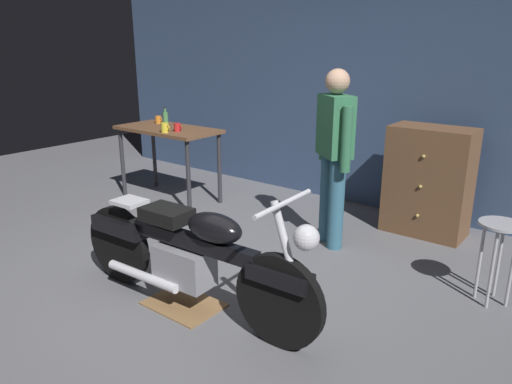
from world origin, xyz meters
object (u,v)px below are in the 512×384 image
(motorcycle, at_px, (190,254))
(shop_stool, at_px, (499,241))
(wooden_dresser, at_px, (428,181))
(mug_red_diner, at_px, (177,127))
(mug_yellow_tall, at_px, (165,128))
(person_standing, at_px, (334,151))
(mug_orange_travel, at_px, (158,120))
(bottle, at_px, (165,119))

(motorcycle, distance_m, shop_stool, 2.26)
(wooden_dresser, distance_m, mug_red_diner, 2.81)
(motorcycle, xyz_separation_m, mug_yellow_tall, (-1.87, 1.48, 0.51))
(motorcycle, height_order, person_standing, person_standing)
(person_standing, bearing_deg, mug_orange_travel, 33.27)
(wooden_dresser, height_order, mug_red_diner, wooden_dresser)
(mug_red_diner, height_order, bottle, bottle)
(wooden_dresser, xyz_separation_m, mug_orange_travel, (-3.23, -0.69, 0.40))
(motorcycle, bearing_deg, wooden_dresser, 69.77)
(mug_yellow_tall, bearing_deg, shop_stool, -0.07)
(shop_stool, relative_size, mug_yellow_tall, 5.17)
(shop_stool, distance_m, mug_yellow_tall, 3.61)
(motorcycle, xyz_separation_m, bottle, (-2.13, 1.73, 0.55))
(mug_orange_travel, bearing_deg, motorcycle, -37.60)
(mug_red_diner, bearing_deg, mug_orange_travel, 157.88)
(motorcycle, distance_m, person_standing, 1.77)
(mug_red_diner, distance_m, bottle, 0.36)
(mug_red_diner, xyz_separation_m, bottle, (-0.33, 0.12, 0.05))
(shop_stool, xyz_separation_m, bottle, (-3.85, 0.26, 0.50))
(mug_yellow_tall, bearing_deg, bottle, 136.64)
(mug_red_diner, bearing_deg, shop_stool, -2.24)
(motorcycle, relative_size, mug_red_diner, 19.66)
(person_standing, distance_m, mug_red_diner, 2.00)
(person_standing, xyz_separation_m, wooden_dresser, (0.62, 0.85, -0.38))
(shop_stool, relative_size, bottle, 2.66)
(motorcycle, height_order, mug_red_diner, same)
(shop_stool, height_order, bottle, bottle)
(motorcycle, bearing_deg, mug_orange_travel, 139.97)
(motorcycle, xyz_separation_m, shop_stool, (1.71, 1.47, 0.05))
(person_standing, xyz_separation_m, mug_orange_travel, (-2.61, 0.16, 0.02))
(mug_red_diner, bearing_deg, bottle, 160.06)
(bottle, bearing_deg, mug_orange_travel, 155.35)
(motorcycle, distance_m, mug_yellow_tall, 2.43)
(wooden_dresser, distance_m, mug_orange_travel, 3.33)
(shop_stool, xyz_separation_m, mug_orange_travel, (-4.13, 0.39, 0.45))
(mug_orange_travel, bearing_deg, shop_stool, -5.34)
(mug_yellow_tall, xyz_separation_m, mug_orange_travel, (-0.55, 0.38, -0.01))
(mug_yellow_tall, xyz_separation_m, bottle, (-0.27, 0.25, 0.04))
(shop_stool, bearing_deg, wooden_dresser, 129.83)
(person_standing, bearing_deg, mug_yellow_tall, 42.89)
(shop_stool, height_order, mug_red_diner, mug_red_diner)
(person_standing, height_order, mug_orange_travel, person_standing)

